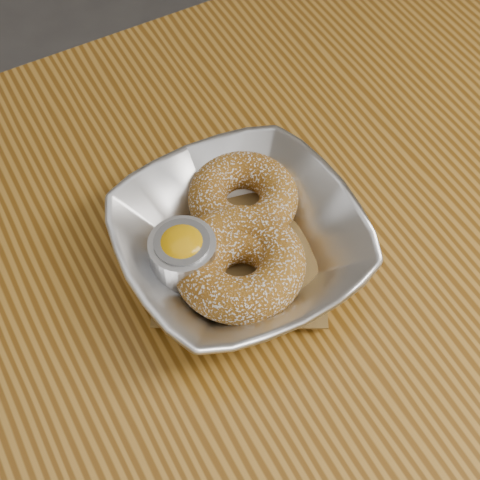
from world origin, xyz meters
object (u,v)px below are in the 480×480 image
donut_front (239,263)px  ramekin (183,255)px  donut_extra (242,274)px  table (323,347)px  serving_bowl (240,243)px  donut_back (243,198)px

donut_front → ramekin: (-0.04, 0.03, 0.00)m
donut_extra → ramekin: 0.05m
table → donut_front: (-0.06, 0.05, 0.13)m
donut_front → ramekin: 0.05m
donut_front → donut_extra: 0.01m
serving_bowl → donut_back: serving_bowl is taller
donut_front → donut_extra: size_ratio=1.19×
table → serving_bowl: size_ratio=5.83×
ramekin → table: bearing=-36.6°
donut_back → donut_extra: bearing=-119.6°
serving_bowl → donut_front: 0.02m
donut_back → donut_extra: 0.08m
donut_front → ramekin: size_ratio=1.99×
donut_front → donut_extra: (-0.00, -0.01, -0.00)m
table → serving_bowl: 0.15m
donut_front → donut_extra: bearing=-104.8°
donut_front → ramekin: ramekin is taller
table → serving_bowl: serving_bowl is taller
serving_bowl → donut_extra: bearing=-116.1°
ramekin → serving_bowl: bearing=-7.3°
table → donut_front: size_ratio=10.79×
serving_bowl → ramekin: 0.05m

